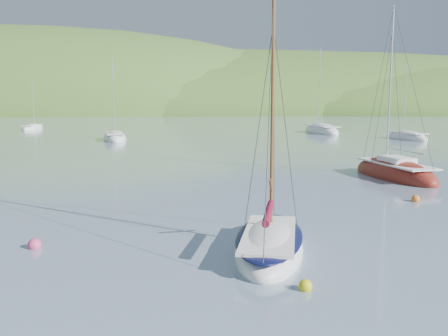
{
  "coord_description": "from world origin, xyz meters",
  "views": [
    {
      "loc": [
        0.19,
        -16.67,
        5.38
      ],
      "look_at": [
        1.47,
        8.0,
        1.81
      ],
      "focal_mm": 40.0,
      "sensor_mm": 36.0,
      "label": 1
    }
  ],
  "objects_px": {
    "distant_sloop_a": "(115,139)",
    "distant_sloop_d": "(407,138)",
    "distant_sloop_b": "(321,132)",
    "distant_sloop_c": "(33,128)",
    "sloop_red": "(395,174)",
    "daysailer_white": "(269,246)"
  },
  "relations": [
    {
      "from": "distant_sloop_a",
      "to": "distant_sloop_d",
      "type": "distance_m",
      "value": 36.45
    },
    {
      "from": "distant_sloop_b",
      "to": "distant_sloop_d",
      "type": "height_order",
      "value": "distant_sloop_b"
    },
    {
      "from": "distant_sloop_b",
      "to": "distant_sloop_c",
      "type": "distance_m",
      "value": 46.08
    },
    {
      "from": "sloop_red",
      "to": "distant_sloop_c",
      "type": "xyz_separation_m",
      "value": [
        -39.91,
        50.37,
        -0.07
      ]
    },
    {
      "from": "sloop_red",
      "to": "distant_sloop_b",
      "type": "relative_size",
      "value": 0.9
    },
    {
      "from": "sloop_red",
      "to": "distant_sloop_d",
      "type": "bearing_deg",
      "value": 53.76
    },
    {
      "from": "distant_sloop_b",
      "to": "distant_sloop_c",
      "type": "height_order",
      "value": "distant_sloop_b"
    },
    {
      "from": "daysailer_white",
      "to": "sloop_red",
      "type": "bearing_deg",
      "value": 67.07
    },
    {
      "from": "distant_sloop_b",
      "to": "distant_sloop_d",
      "type": "xyz_separation_m",
      "value": [
        8.12,
        -11.18,
        -0.04
      ]
    },
    {
      "from": "sloop_red",
      "to": "distant_sloop_c",
      "type": "relative_size",
      "value": 1.42
    },
    {
      "from": "daysailer_white",
      "to": "distant_sloop_b",
      "type": "bearing_deg",
      "value": 85.81
    },
    {
      "from": "distant_sloop_c",
      "to": "distant_sloop_d",
      "type": "distance_m",
      "value": 57.2
    },
    {
      "from": "distant_sloop_c",
      "to": "sloop_red",
      "type": "bearing_deg",
      "value": -44.89
    },
    {
      "from": "distant_sloop_a",
      "to": "distant_sloop_b",
      "type": "height_order",
      "value": "distant_sloop_b"
    },
    {
      "from": "sloop_red",
      "to": "distant_sloop_c",
      "type": "bearing_deg",
      "value": 116.54
    },
    {
      "from": "distant_sloop_b",
      "to": "distant_sloop_d",
      "type": "distance_m",
      "value": 13.82
    },
    {
      "from": "distant_sloop_c",
      "to": "distant_sloop_a",
      "type": "bearing_deg",
      "value": -44.61
    },
    {
      "from": "distant_sloop_a",
      "to": "distant_sloop_b",
      "type": "bearing_deg",
      "value": 8.72
    },
    {
      "from": "daysailer_white",
      "to": "sloop_red",
      "type": "xyz_separation_m",
      "value": [
        10.59,
        15.45,
        0.0
      ]
    },
    {
      "from": "daysailer_white",
      "to": "distant_sloop_a",
      "type": "distance_m",
      "value": 46.81
    },
    {
      "from": "daysailer_white",
      "to": "distant_sloop_d",
      "type": "distance_m",
      "value": 50.42
    },
    {
      "from": "daysailer_white",
      "to": "distant_sloop_b",
      "type": "xyz_separation_m",
      "value": [
        15.63,
        55.66,
        -0.01
      ]
    }
  ]
}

